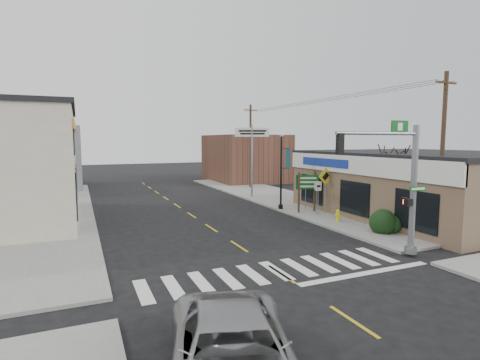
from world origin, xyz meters
name	(u,v)px	position (x,y,z in m)	size (l,w,h in m)	color
ground	(281,274)	(0.00, 0.00, 0.00)	(140.00, 140.00, 0.00)	black
sidewalk_right	(299,203)	(9.00, 13.00, 0.07)	(6.00, 38.00, 0.13)	gray
sidewalk_left	(41,223)	(-9.00, 13.00, 0.07)	(6.00, 38.00, 0.13)	gray
center_line	(211,228)	(0.00, 8.00, 0.01)	(0.12, 56.00, 0.01)	gold
crosswalk	(276,271)	(0.00, 0.40, 0.01)	(11.00, 2.20, 0.01)	silver
thrift_store	(426,185)	(14.50, 6.00, 2.00)	(12.00, 14.00, 4.00)	brown
bldg_distant_right	(245,158)	(12.00, 30.00, 2.80)	(8.00, 10.00, 5.60)	brown
bldg_distant_left	(34,158)	(-11.00, 32.00, 3.20)	(9.00, 10.00, 6.40)	slate
suv	(234,359)	(-4.20, -5.49, 0.77)	(2.55, 5.52, 1.53)	#989B9E
traffic_signal_pole	(402,176)	(5.53, -0.33, 3.51)	(4.47, 0.37, 5.66)	gray
guide_sign	(307,186)	(7.36, 9.41, 1.90)	(1.56, 0.13, 2.72)	#493321
fire_hydrant	(338,215)	(7.41, 6.14, 0.52)	(0.22, 0.22, 0.71)	#D4DB11
ped_crossing_sign	(325,182)	(8.20, 8.55, 2.21)	(1.19, 0.08, 3.07)	gray
lamp_post	(282,165)	(6.36, 11.13, 3.25)	(0.70, 0.55, 5.37)	black
dance_center_sign	(252,142)	(6.96, 17.37, 4.85)	(2.92, 0.18, 6.20)	gray
bare_tree	(394,151)	(9.82, 4.34, 4.37)	(2.69, 2.69, 5.39)	black
shrub_front	(383,222)	(7.87, 3.01, 0.66)	(1.41, 1.41, 1.06)	#203C1B
shrub_back	(378,210)	(10.72, 6.35, 0.56)	(1.15, 1.15, 0.86)	black
utility_pole_near	(442,154)	(9.50, 1.01, 4.30)	(1.41, 0.21, 8.13)	#493920
utility_pole_far	(250,145)	(9.50, 23.10, 4.47)	(1.47, 0.22, 8.46)	#463021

